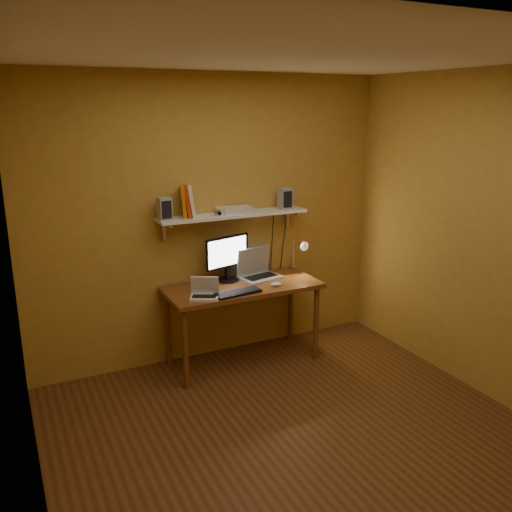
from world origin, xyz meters
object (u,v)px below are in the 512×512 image
desk (243,294)px  speaker_left (164,209)px  wall_shelf (233,215)px  netbook (205,292)px  shelf_camera (220,213)px  desk_lamp (299,251)px  router (234,210)px  speaker_right (285,199)px  keyboard (238,293)px  mouse (276,284)px  laptop (257,270)px  monitor (227,256)px

desk → speaker_left: 1.05m
wall_shelf → netbook: 0.78m
wall_shelf → shelf_camera: (-0.16, -0.06, 0.04)m
netbook → desk_lamp: (1.08, 0.28, 0.16)m
shelf_camera → router: bearing=21.1°
wall_shelf → speaker_right: (0.53, -0.01, 0.11)m
speaker_right → shelf_camera: size_ratio=2.03×
desk → shelf_camera: bearing=140.3°
keyboard → mouse: bearing=0.2°
wall_shelf → speaker_left: bearing=-178.6°
keyboard → shelf_camera: (-0.02, 0.33, 0.64)m
netbook → speaker_right: bearing=46.5°
desk → laptop: 0.31m
laptop → keyboard: bearing=-147.5°
laptop → desk_lamp: size_ratio=1.11×
wall_shelf → monitor: bearing=-167.6°
laptop → desk_lamp: 0.46m
netbook → shelf_camera: (0.27, 0.29, 0.60)m
keyboard → speaker_left: bearing=137.3°
router → desk: bearing=-93.2°
desk → speaker_left: speaker_left is taller
laptop → monitor: bearing=163.0°
desk → mouse: (0.26, -0.15, 0.10)m
desk → mouse: mouse is taller
keyboard → speaker_left: size_ratio=2.13×
netbook → router: 0.82m
router → wall_shelf: bearing=-165.3°
keyboard → mouse: size_ratio=4.27×
wall_shelf → keyboard: (-0.13, -0.39, -0.60)m
shelf_camera → router: size_ratio=0.30×
wall_shelf → router: size_ratio=4.38×
mouse → speaker_left: (-0.90, 0.33, 0.70)m
wall_shelf → desk_lamp: size_ratio=3.73×
netbook → speaker_left: (-0.22, 0.33, 0.67)m
desk → desk_lamp: bearing=10.8°
netbook → shelf_camera: bearing=74.0°
mouse → router: router is taller
desk → laptop: bearing=34.5°
desk → mouse: size_ratio=14.59×
speaker_right → netbook: bearing=-159.8°
speaker_left → router: size_ratio=0.60×
shelf_camera → desk: bearing=-39.7°
speaker_left → desk: bearing=-19.1°
laptop → mouse: bearing=-95.0°
wall_shelf → speaker_right: speaker_right is taller
speaker_left → router: (0.65, 0.02, -0.07)m
keyboard → desk_lamp: bearing=16.1°
wall_shelf → router: router is taller
netbook → mouse: 0.68m
wall_shelf → laptop: 0.58m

